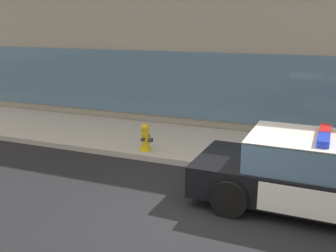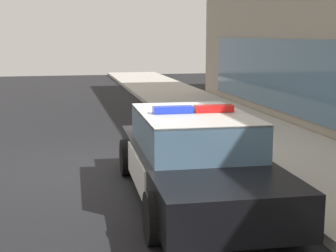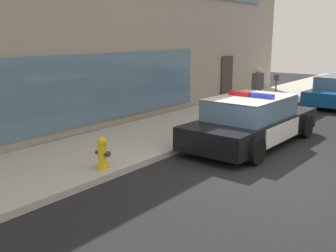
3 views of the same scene
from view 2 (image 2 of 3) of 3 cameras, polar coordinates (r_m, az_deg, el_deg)
ground at (r=10.34m, az=-7.14°, el=-4.57°), size 48.00×48.00×0.00m
sidewalk at (r=11.34m, az=13.16°, el=-3.05°), size 48.00×3.16×0.15m
police_cruiser at (r=8.20m, az=3.03°, el=-3.50°), size 5.02×2.19×1.49m
fire_hydrant at (r=12.74m, az=4.26°, el=0.58°), size 0.34×0.39×0.73m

